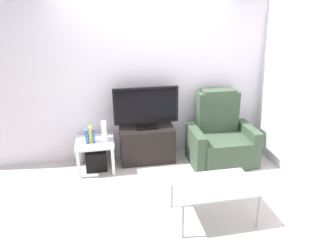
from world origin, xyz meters
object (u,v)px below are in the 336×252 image
Objects in this scene: television at (146,107)px; recliner_armchair at (221,138)px; book_rightmost at (94,136)px; tv_stand at (147,144)px; game_console at (104,131)px; subwoofer_box at (96,159)px; coffee_table at (214,187)px; book_leftmost at (87,136)px; cell_phone at (210,182)px; book_middle at (91,134)px; side_table at (95,145)px.

recliner_armchair is (1.11, -0.22, -0.50)m from television.
recliner_armchair is 1.90m from book_rightmost.
tv_stand is at bearing 8.72° from book_rightmost.
game_console is (-1.74, 0.11, 0.21)m from recliner_armchair.
tv_stand is 4.76× the size of book_rightmost.
television is at bearing 158.35° from recliner_armchair.
coffee_table is at bearing -47.53° from subwoofer_box.
television reaches higher than subwoofer_box.
cell_phone is at bearing -44.49° from book_leftmost.
game_console is 1.86m from coffee_table.
book_middle reaches higher than book_leftmost.
tv_stand is at bearing 109.20° from coffee_table.
subwoofer_box is (-1.89, 0.10, -0.22)m from recliner_armchair.
book_rightmost is (-0.01, -0.02, 0.38)m from subwoofer_box.
recliner_armchair is at bearing -2.41° from book_leftmost.
television is at bearing 147.79° from cell_phone.
coffee_table is at bearing -23.38° from cell_phone.
book_middle reaches higher than side_table.
book_leftmost is 1.18× the size of book_rightmost.
coffee_table is at bearing -46.10° from book_middle.
book_rightmost is (-0.01, -0.02, 0.15)m from side_table.
television is 4.75× the size of book_leftmost.
tv_stand is at bearing 159.28° from recliner_armchair.
television is 1.64m from cell_phone.
side_table is 2.00× the size of game_console.
recliner_armchair is 1.45m from coffee_table.
cell_phone is (1.29, -1.36, -0.09)m from book_rightmost.
coffee_table is at bearing -71.01° from television.
television is 0.89× the size of recliner_armchair.
book_middle is (-1.93, 0.08, 0.19)m from recliner_armchair.
book_rightmost reaches higher than cell_phone.
television is 3.56× the size of game_console.
recliner_armchair reaches higher than subwoofer_box.
side_table is 0.16m from book_rightmost.
tv_stand is at bearing 8.15° from game_console.
side_table is (-1.89, 0.10, 0.00)m from recliner_armchair.
book_leftmost is at bearing 180.00° from book_rightmost.
coffee_table is (1.31, -1.43, 0.25)m from subwoofer_box.
tv_stand is 2.74× the size of subwoofer_box.
game_console is 0.30× the size of coffee_table.
recliner_armchair is 1.20× the size of coffee_table.
game_console is (0.24, 0.03, 0.03)m from book_leftmost.
tv_stand is 1.51× the size of side_table.
side_table is 1.82× the size of subwoofer_box.
book_rightmost is at bearing 0.00° from book_leftmost.
book_leftmost reaches higher than coffee_table.
television reaches higher than game_console.
book_middle is at bearing -171.69° from tv_stand.
book_leftmost is at bearing -173.02° from game_console.
game_console is (0.15, 0.01, 0.20)m from side_table.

